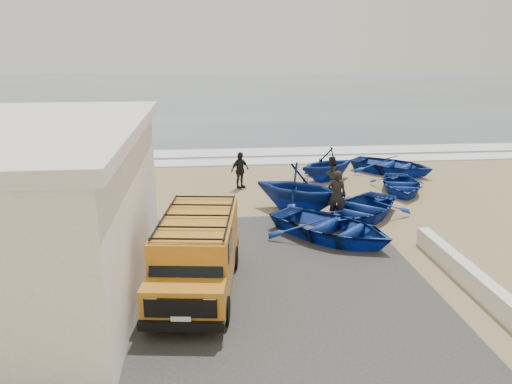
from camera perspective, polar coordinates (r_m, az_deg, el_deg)
name	(u,v)px	position (r m, az deg, el deg)	size (l,w,h in m)	color
ground	(266,250)	(15.50, 1.13, -6.64)	(160.00, 160.00, 0.00)	#987F58
slab	(200,282)	(13.58, -6.37, -10.15)	(12.00, 10.00, 0.05)	#3A3735
ocean	(217,91)	(70.43, -4.51, 11.48)	(180.00, 88.00, 0.01)	#385166
surf_line	(239,162)	(26.90, -1.98, 3.46)	(180.00, 1.60, 0.06)	white
surf_wash	(236,153)	(29.34, -2.32, 4.53)	(180.00, 2.20, 0.04)	white
parapet	(471,278)	(14.27, 23.33, -8.99)	(0.35, 6.00, 0.55)	silver
van	(197,252)	(12.77, -6.78, -6.78)	(2.40, 4.84, 1.99)	orange
boat_near_left	(331,227)	(16.32, 8.59, -3.96)	(3.04, 4.25, 0.88)	navy
boat_near_right	(362,208)	(18.47, 12.01, -1.82)	(2.76, 3.87, 0.80)	navy
boat_mid_left	(300,187)	(18.82, 5.03, 0.52)	(3.05, 3.54, 1.86)	navy
boat_mid_right	(401,184)	(22.22, 16.21, 0.84)	(2.39, 3.35, 0.69)	navy
boat_far_left	(327,164)	(23.40, 8.15, 3.19)	(2.54, 2.94, 1.55)	navy
boat_far_right	(392,165)	(25.37, 15.26, 2.97)	(2.87, 4.02, 0.83)	navy
fisherman_front	(337,196)	(18.03, 9.22, -0.40)	(0.67, 0.44, 1.84)	black
fisherman_middle	(331,174)	(21.73, 8.57, 2.09)	(0.74, 0.57, 1.51)	black
fisherman_back	(240,170)	(21.86, -1.85, 2.51)	(0.95, 0.40, 1.62)	black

